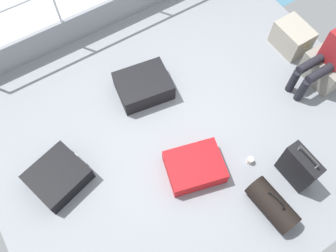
{
  "coord_description": "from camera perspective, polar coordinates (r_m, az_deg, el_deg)",
  "views": [
    {
      "loc": [
        1.75,
        -1.37,
        4.27
      ],
      "look_at": [
        -0.01,
        -0.25,
        0.25
      ],
      "focal_mm": 37.89,
      "sensor_mm": 36.0,
      "label": 1
    }
  ],
  "objects": [
    {
      "name": "ground_plane",
      "position": [
        4.84,
        2.56,
        -0.19
      ],
      "size": [
        4.4,
        5.2,
        0.06
      ],
      "primitive_type": "cube",
      "color": "gray"
    },
    {
      "name": "gunwale_port",
      "position": [
        5.8,
        -9.83,
        17.34
      ],
      "size": [
        0.06,
        5.2,
        0.45
      ],
      "primitive_type": "cube",
      "color": "gray",
      "rests_on": "ground_plane"
    },
    {
      "name": "cargo_crate_0",
      "position": [
        5.75,
        19.34,
        13.32
      ],
      "size": [
        0.57,
        0.39,
        0.4
      ],
      "color": "#9E9989",
      "rests_on": "ground_plane"
    },
    {
      "name": "cargo_crate_1",
      "position": [
        5.55,
        24.17,
        8.47
      ],
      "size": [
        0.62,
        0.48,
        0.41
      ],
      "color": "gray",
      "rests_on": "ground_plane"
    },
    {
      "name": "passenger_seated",
      "position": [
        5.15,
        24.34,
        10.12
      ],
      "size": [
        0.34,
        0.66,
        1.11
      ],
      "color": "maroon",
      "rests_on": "ground_plane"
    },
    {
      "name": "suitcase_1",
      "position": [
        4.6,
        -17.27,
        -7.79
      ],
      "size": [
        0.75,
        0.79,
        0.24
      ],
      "color": "black",
      "rests_on": "ground_plane"
    },
    {
      "name": "suitcase_2",
      "position": [
        4.99,
        -3.96,
        6.45
      ],
      "size": [
        0.69,
        0.81,
        0.28
      ],
      "color": "black",
      "rests_on": "ground_plane"
    },
    {
      "name": "suitcase_3",
      "position": [
        4.46,
        4.31,
        -6.58
      ],
      "size": [
        0.71,
        0.81,
        0.23
      ],
      "color": "red",
      "rests_on": "ground_plane"
    },
    {
      "name": "suitcase_4",
      "position": [
        4.54,
        20.25,
        -6.29
      ],
      "size": [
        0.46,
        0.2,
        0.67
      ],
      "color": "black",
      "rests_on": "ground_plane"
    },
    {
      "name": "duffel_bag",
      "position": [
        4.44,
        16.45,
        -12.04
      ],
      "size": [
        0.67,
        0.34,
        0.42
      ],
      "color": "black",
      "rests_on": "ground_plane"
    },
    {
      "name": "paper_cup",
      "position": [
        4.67,
        13.07,
        -5.4
      ],
      "size": [
        0.08,
        0.08,
        0.1
      ],
      "primitive_type": "cylinder",
      "color": "white",
      "rests_on": "ground_plane"
    }
  ]
}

